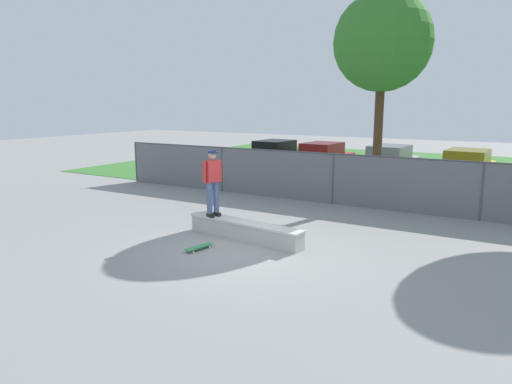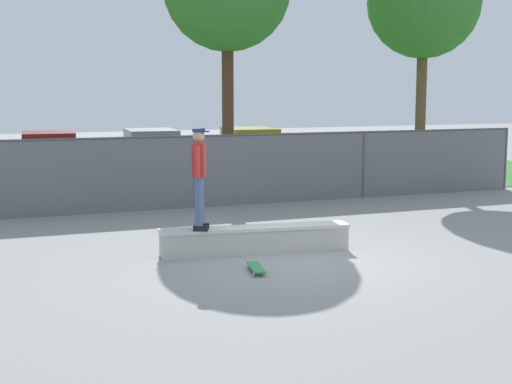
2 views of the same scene
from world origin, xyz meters
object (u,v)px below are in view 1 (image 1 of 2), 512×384
object	(u,v)px
skateboarder	(213,180)
skateboard	(199,247)
car_black	(276,155)
car_red	(323,159)
car_yellow	(467,168)
tree_near_left	(383,43)
car_silver	(390,162)
concrete_ledge	(244,230)

from	to	relation	value
skateboarder	skateboard	bearing A→B (deg)	-68.16
car_black	car_red	world-z (taller)	same
skateboarder	car_yellow	xyz separation A→B (m)	(5.26, 11.61, -0.69)
skateboarder	tree_near_left	bearing A→B (deg)	67.00
car_red	car_yellow	xyz separation A→B (m)	(6.81, -0.17, 0.00)
skateboarder	tree_near_left	distance (m)	8.13
tree_near_left	car_black	bearing A→B (deg)	142.46
car_silver	tree_near_left	bearing A→B (deg)	-80.65
tree_near_left	skateboarder	bearing A→B (deg)	-113.00
skateboard	car_black	bearing A→B (deg)	110.29
car_yellow	skateboard	bearing A→B (deg)	-109.88
tree_near_left	car_silver	distance (m)	7.38
concrete_ledge	tree_near_left	bearing A→B (deg)	75.54
car_black	car_yellow	size ratio (longest dim) A/B	1.00
concrete_ledge	car_silver	world-z (taller)	car_silver
skateboarder	car_red	size ratio (longest dim) A/B	0.43
concrete_ledge	car_yellow	size ratio (longest dim) A/B	0.84
car_red	car_silver	world-z (taller)	same
skateboarder	concrete_ledge	bearing A→B (deg)	-2.74
concrete_ledge	skateboarder	world-z (taller)	skateboarder
car_silver	car_black	bearing A→B (deg)	-179.46
car_yellow	concrete_ledge	bearing A→B (deg)	-109.82
tree_near_left	car_yellow	bearing A→B (deg)	63.94
skateboard	car_yellow	bearing A→B (deg)	70.12
skateboard	car_silver	world-z (taller)	car_silver
concrete_ledge	car_yellow	distance (m)	12.40
concrete_ledge	skateboard	bearing A→B (deg)	-110.34
concrete_ledge	car_silver	distance (m)	12.02
skateboard	tree_near_left	xyz separation A→B (m)	(2.17, 7.83, 5.61)
concrete_ledge	tree_near_left	size ratio (longest dim) A/B	0.49
concrete_ledge	car_yellow	world-z (taller)	car_yellow
car_red	car_black	bearing A→B (deg)	177.88
skateboard	car_yellow	distance (m)	13.85
concrete_ledge	skateboarder	distance (m)	1.66
skateboarder	car_silver	world-z (taller)	skateboarder
concrete_ledge	car_yellow	bearing A→B (deg)	70.18
skateboard	car_silver	distance (m)	13.41
skateboard	tree_near_left	world-z (taller)	tree_near_left
skateboard	car_silver	size ratio (longest dim) A/B	0.19
skateboard	car_silver	xyz separation A→B (m)	(1.27, 13.33, 0.77)
concrete_ledge	tree_near_left	distance (m)	8.62
skateboarder	car_red	world-z (taller)	skateboarder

